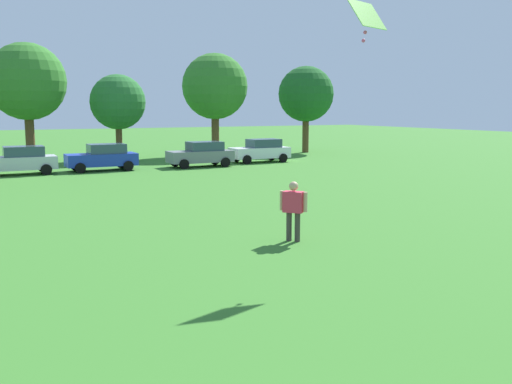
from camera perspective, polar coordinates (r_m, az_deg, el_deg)
name	(u,v)px	position (r m, az deg, el deg)	size (l,w,h in m)	color
ground_plane	(1,186)	(31.53, -24.32, 0.57)	(160.00, 160.00, 0.00)	#387528
adult_bystander	(293,206)	(16.67, 3.79, -1.41)	(0.63, 0.67, 1.78)	#3F3833
kite	(367,17)	(16.21, 11.10, 16.94)	(1.32, 0.92, 1.12)	#8CD859
parked_car_silver_1	(19,160)	(36.30, -22.72, 2.97)	(4.30, 2.02, 1.68)	silver
parked_car_blue_2	(103,157)	(36.94, -15.18, 3.41)	(4.30, 2.02, 1.68)	#1E38AD
parked_car_gray_3	(201,154)	(38.25, -5.54, 3.83)	(4.30, 2.02, 1.68)	slate
parked_car_white_4	(261,150)	(41.34, 0.47, 4.21)	(4.30, 2.02, 1.68)	white
tree_center_left	(27,82)	(43.84, -22.07, 10.23)	(5.46, 5.46, 8.50)	brown
tree_center_right	(118,102)	(44.24, -13.74, 8.77)	(4.13, 4.13, 6.43)	brown
tree_right	(215,87)	(47.09, -4.16, 10.52)	(5.36, 5.36, 8.35)	brown
tree_far_right	(306,94)	(50.66, 5.06, 9.77)	(4.86, 4.86, 7.57)	brown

